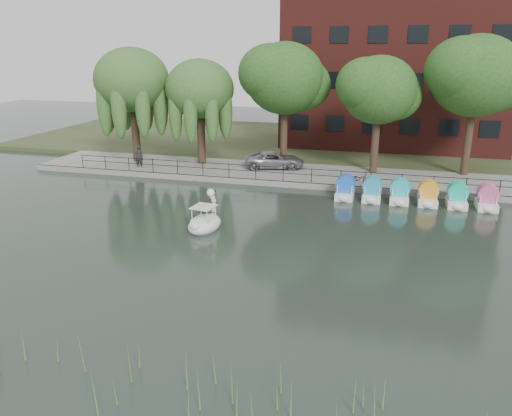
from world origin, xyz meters
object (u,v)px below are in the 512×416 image
at_px(bicycle, 359,178).
at_px(swan_boat, 205,221).
at_px(minivan, 275,159).
at_px(pedestrian, 139,155).

height_order(bicycle, swan_boat, swan_boat).
xyz_separation_m(minivan, pedestrian, (-10.27, -2.45, 0.26)).
distance_m(bicycle, pedestrian, 16.95).
bearing_deg(pedestrian, bicycle, 162.31).
distance_m(bicycle, swan_boat, 12.23).
xyz_separation_m(bicycle, swan_boat, (-7.44, -9.70, -0.45)).
relative_size(minivan, swan_boat, 2.00).
relative_size(pedestrian, swan_boat, 0.76).
xyz_separation_m(minivan, bicycle, (6.64, -3.53, -0.23)).
distance_m(minivan, swan_boat, 13.27).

